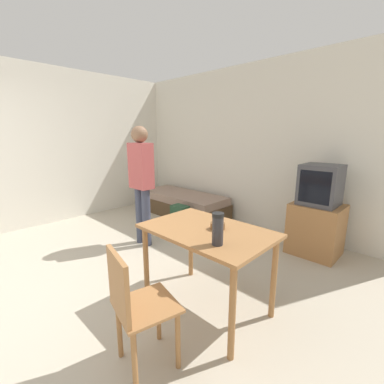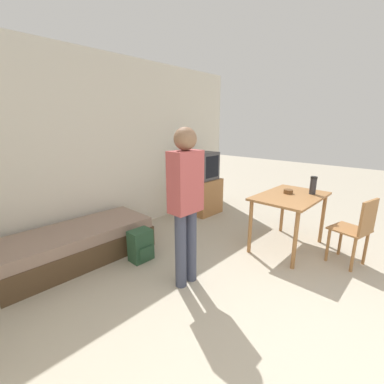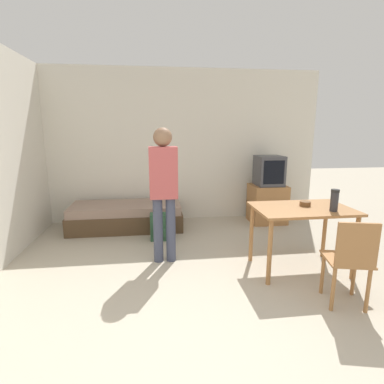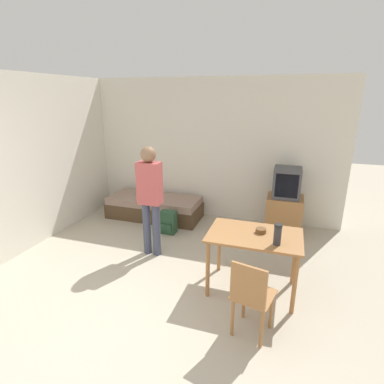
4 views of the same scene
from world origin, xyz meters
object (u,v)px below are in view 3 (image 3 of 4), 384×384
object	(u,v)px
dining_table	(302,216)
backpack	(160,227)
daybed	(127,216)
person_standing	(164,186)
thermos_flask	(335,199)
mate_bowl	(305,204)
wooden_chair	(351,259)
tv	(268,193)

from	to	relation	value
dining_table	backpack	world-z (taller)	dining_table
daybed	person_standing	world-z (taller)	person_standing
person_standing	thermos_flask	world-z (taller)	person_standing
daybed	mate_bowl	world-z (taller)	mate_bowl
dining_table	person_standing	world-z (taller)	person_standing
daybed	thermos_flask	size ratio (longest dim) A/B	7.55
daybed	backpack	world-z (taller)	daybed
wooden_chair	mate_bowl	world-z (taller)	wooden_chair
dining_table	thermos_flask	distance (m)	0.40
tv	mate_bowl	xyz separation A→B (m)	(-0.25, -1.78, 0.26)
thermos_flask	tv	bearing A→B (deg)	88.60
thermos_flask	mate_bowl	distance (m)	0.34
dining_table	mate_bowl	size ratio (longest dim) A/B	8.87
wooden_chair	daybed	bearing A→B (deg)	130.86
mate_bowl	wooden_chair	bearing A→B (deg)	-89.19
person_standing	wooden_chair	bearing A→B (deg)	-36.81
daybed	person_standing	bearing A→B (deg)	-66.53
tv	wooden_chair	xyz separation A→B (m)	(-0.24, -2.65, -0.04)
thermos_flask	mate_bowl	size ratio (longest dim) A/B	1.96
daybed	backpack	distance (m)	0.81
dining_table	mate_bowl	distance (m)	0.16
wooden_chair	person_standing	distance (m)	2.14
dining_table	mate_bowl	world-z (taller)	mate_bowl
wooden_chair	mate_bowl	xyz separation A→B (m)	(-0.01, 0.87, 0.30)
backpack	wooden_chair	bearing A→B (deg)	-49.57
daybed	backpack	size ratio (longest dim) A/B	4.55
daybed	person_standing	size ratio (longest dim) A/B	1.10
wooden_chair	person_standing	xyz separation A→B (m)	(-1.66, 1.25, 0.49)
dining_table	person_standing	size ratio (longest dim) A/B	0.66
person_standing	mate_bowl	size ratio (longest dim) A/B	13.41
wooden_chair	thermos_flask	xyz separation A→B (m)	(0.19, 0.62, 0.41)
wooden_chair	dining_table	bearing A→B (deg)	95.41
daybed	mate_bowl	bearing A→B (deg)	-37.77
thermos_flask	backpack	size ratio (longest dim) A/B	0.60
tv	person_standing	world-z (taller)	person_standing
tv	backpack	size ratio (longest dim) A/B	2.94
person_standing	backpack	xyz separation A→B (m)	(-0.05, 0.77, -0.78)
thermos_flask	backpack	world-z (taller)	thermos_flask
daybed	person_standing	xyz separation A→B (m)	(0.59, -1.36, 0.77)
tv	dining_table	distance (m)	1.88
thermos_flask	mate_bowl	world-z (taller)	thermos_flask
thermos_flask	backpack	xyz separation A→B (m)	(-1.90, 1.40, -0.70)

